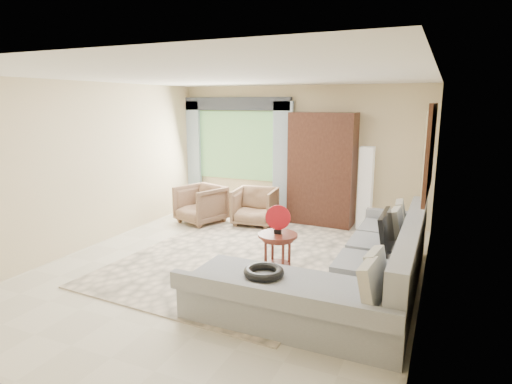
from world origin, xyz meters
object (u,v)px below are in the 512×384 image
at_px(armoire, 322,169).
at_px(tv_screen, 387,232).
at_px(sectional_sofa, 356,275).
at_px(potted_plant, 193,196).
at_px(floor_lamp, 365,188).
at_px(armchair_right, 255,207).
at_px(coffee_table, 278,252).
at_px(armchair_left, 201,204).

bearing_deg(armoire, tv_screen, -58.43).
relative_size(sectional_sofa, potted_plant, 6.78).
distance_m(sectional_sofa, floor_lamp, 3.03).
distance_m(tv_screen, armoire, 2.88).
relative_size(armchair_right, floor_lamp, 0.52).
relative_size(sectional_sofa, armoire, 1.65).
bearing_deg(tv_screen, coffee_table, -176.01).
bearing_deg(floor_lamp, tv_screen, -74.37).
bearing_deg(armchair_right, armchair_left, -170.23).
xyz_separation_m(coffee_table, armchair_right, (-1.22, 1.96, 0.07)).
bearing_deg(armchair_left, potted_plant, 149.05).
bearing_deg(armchair_right, armoire, 20.31).
height_order(coffee_table, floor_lamp, floor_lamp).
relative_size(armchair_right, armoire, 0.37).
distance_m(sectional_sofa, armchair_left, 3.92).
bearing_deg(armchair_left, tv_screen, -3.47).
bearing_deg(potted_plant, armoire, -2.11).
bearing_deg(floor_lamp, armchair_left, -162.08).
bearing_deg(armchair_right, potted_plant, 152.16).
xyz_separation_m(sectional_sofa, armchair_right, (-2.35, 2.32, 0.07)).
relative_size(sectional_sofa, tv_screen, 4.68).
xyz_separation_m(tv_screen, armchair_left, (-3.63, 1.56, -0.36)).
relative_size(coffee_table, armoire, 0.26).
xyz_separation_m(armchair_left, armchair_right, (1.01, 0.31, -0.01)).
relative_size(tv_screen, armchair_right, 0.96).
bearing_deg(armchair_left, sectional_sofa, -11.16).
distance_m(armchair_left, floor_lamp, 3.10).
bearing_deg(floor_lamp, potted_plant, 179.26).
bearing_deg(tv_screen, armchair_left, 156.77).
height_order(armchair_right, armoire, armoire).
xyz_separation_m(armchair_left, floor_lamp, (2.93, 0.95, 0.39)).
distance_m(armchair_right, floor_lamp, 2.06).
distance_m(armchair_right, armoire, 1.44).
distance_m(armchair_right, potted_plant, 1.95).
relative_size(armchair_left, floor_lamp, 0.53).
height_order(armchair_right, floor_lamp, floor_lamp).
bearing_deg(coffee_table, armoire, 92.24).
height_order(tv_screen, armoire, armoire).
bearing_deg(potted_plant, armchair_left, -50.71).
xyz_separation_m(tv_screen, armoire, (-1.50, 2.44, 0.33)).
bearing_deg(sectional_sofa, floor_lamp, 98.33).
bearing_deg(armoire, armchair_right, -152.58).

